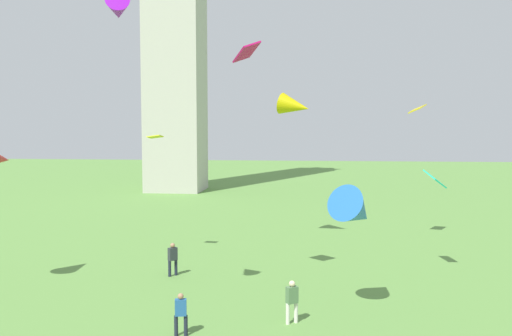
# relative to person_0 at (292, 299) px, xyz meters

# --- Properties ---
(person_0) EXTENTS (0.52, 0.46, 1.73)m
(person_0) POSITION_rel_person_0_xyz_m (0.00, 0.00, 0.00)
(person_0) COLOR silver
(person_0) RESTS_ON ground_plane
(person_2) EXTENTS (0.50, 0.51, 1.74)m
(person_2) POSITION_rel_person_0_xyz_m (-6.45, 6.14, 0.01)
(person_2) COLOR #1E2333
(person_2) RESTS_ON ground_plane
(person_3) EXTENTS (0.49, 0.32, 1.62)m
(person_3) POSITION_rel_person_0_xyz_m (-4.05, -1.70, -0.06)
(person_3) COLOR #1E2333
(person_3) RESTS_ON ground_plane
(kite_flying_0) EXTENTS (0.93, 0.71, 0.25)m
(kite_flying_0) POSITION_rel_person_0_xyz_m (-8.37, 9.67, 6.23)
(kite_flying_0) COLOR yellow
(kite_flying_1) EXTENTS (1.35, 1.60, 0.67)m
(kite_flying_1) POSITION_rel_person_0_xyz_m (7.56, 15.36, 7.99)
(kite_flying_1) COLOR gold
(kite_flying_3) EXTENTS (2.59, 2.11, 1.79)m
(kite_flying_3) POSITION_rel_person_0_xyz_m (-0.41, 14.52, 8.17)
(kite_flying_3) COLOR #BBAB08
(kite_flying_4) EXTENTS (1.35, 1.72, 1.30)m
(kite_flying_4) POSITION_rel_person_0_xyz_m (-6.60, -0.71, 11.23)
(kite_flying_4) COLOR purple
(kite_flying_5) EXTENTS (2.77, 3.12, 2.38)m
(kite_flying_5) POSITION_rel_person_0_xyz_m (2.62, 1.92, 3.25)
(kite_flying_5) COLOR #2263B6
(kite_flying_6) EXTENTS (1.08, 1.56, 0.93)m
(kite_flying_6) POSITION_rel_person_0_xyz_m (7.13, 7.97, 4.09)
(kite_flying_6) COLOR #23C89D
(kite_flying_7) EXTENTS (1.39, 1.67, 0.91)m
(kite_flying_7) POSITION_rel_person_0_xyz_m (-2.21, 3.41, 10.14)
(kite_flying_7) COLOR #BC115C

